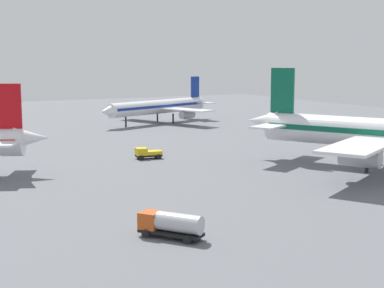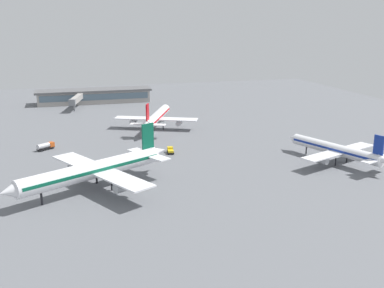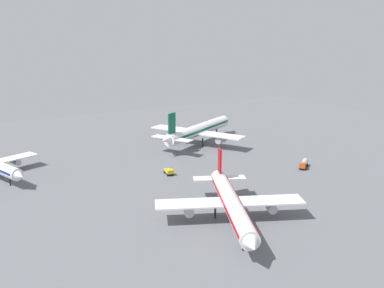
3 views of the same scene
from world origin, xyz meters
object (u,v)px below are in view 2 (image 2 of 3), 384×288
at_px(airplane_distant, 336,150).
at_px(pushback_tractor, 170,150).
at_px(airplane_at_gate, 157,117).
at_px(fuel_truck, 46,146).
at_px(airplane_taxiing, 94,170).

xyz_separation_m(airplane_distant, pushback_tractor, (48.63, -24.98, -3.35)).
relative_size(airplane_at_gate, fuel_truck, 6.67).
xyz_separation_m(airplane_taxiing, airplane_distant, (-76.09, -3.52, -1.26)).
distance_m(airplane_at_gate, pushback_tractor, 38.12).
distance_m(airplane_distant, pushback_tractor, 54.77).
bearing_deg(fuel_truck, airplane_taxiing, -108.24).
relative_size(airplane_distant, pushback_tractor, 8.12).
xyz_separation_m(airplane_at_gate, airplane_distant, (-45.74, 62.79, -0.53)).
height_order(airplane_at_gate, airplane_taxiing, airplane_taxiing).
bearing_deg(airplane_taxiing, airplane_at_gate, -142.95).
relative_size(airplane_at_gate, airplane_taxiing, 0.90).
bearing_deg(airplane_at_gate, fuel_truck, 140.04).
distance_m(airplane_taxiing, pushback_tractor, 39.83).
bearing_deg(airplane_distant, airplane_taxiing, 71.99).
height_order(airplane_distant, pushback_tractor, airplane_distant).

